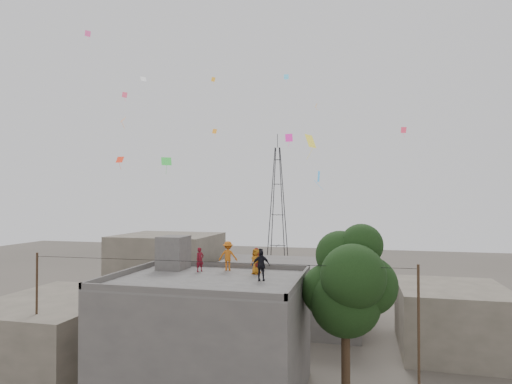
% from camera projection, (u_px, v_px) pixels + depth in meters
% --- Properties ---
extents(main_building, '(10.00, 8.00, 6.10)m').
position_uv_depth(main_building, '(208.00, 336.00, 22.80)').
color(main_building, '#54514F').
rests_on(main_building, ground).
extents(parapet, '(10.00, 8.00, 0.30)m').
position_uv_depth(parapet, '(208.00, 276.00, 22.86)').
color(parapet, '#54514F').
rests_on(parapet, main_building).
extents(stair_head_box, '(1.60, 1.80, 2.00)m').
position_uv_depth(stair_head_box, '(173.00, 252.00, 26.17)').
color(stair_head_box, '#54514F').
rests_on(stair_head_box, main_building).
extents(neighbor_west, '(8.00, 10.00, 4.00)m').
position_uv_depth(neighbor_west, '(57.00, 330.00, 27.37)').
color(neighbor_west, '#5F584B').
rests_on(neighbor_west, ground).
extents(neighbor_north, '(12.00, 9.00, 5.00)m').
position_uv_depth(neighbor_north, '(288.00, 293.00, 35.90)').
color(neighbor_north, '#54514F').
rests_on(neighbor_north, ground).
extents(neighbor_northwest, '(9.00, 8.00, 7.00)m').
position_uv_depth(neighbor_northwest, '(168.00, 271.00, 40.75)').
color(neighbor_northwest, '#5F584B').
rests_on(neighbor_northwest, ground).
extents(neighbor_east, '(7.00, 8.00, 4.40)m').
position_uv_depth(neighbor_east, '(453.00, 319.00, 29.12)').
color(neighbor_east, '#5F584B').
rests_on(neighbor_east, ground).
extents(tree, '(4.90, 4.60, 9.10)m').
position_uv_depth(tree, '(349.00, 283.00, 21.66)').
color(tree, black).
rests_on(tree, ground).
extents(utility_line, '(20.12, 0.62, 7.40)m').
position_uv_depth(utility_line, '(208.00, 329.00, 21.48)').
color(utility_line, black).
rests_on(utility_line, ground).
extents(transmission_tower, '(2.97, 2.97, 20.01)m').
position_uv_depth(transmission_tower, '(278.00, 208.00, 62.69)').
color(transmission_tower, black).
rests_on(transmission_tower, ground).
extents(person_red_adult, '(0.65, 0.59, 1.50)m').
position_uv_depth(person_red_adult, '(257.00, 261.00, 24.35)').
color(person_red_adult, maroon).
rests_on(person_red_adult, main_building).
extents(person_orange_child, '(0.85, 0.79, 1.46)m').
position_uv_depth(person_orange_child, '(256.00, 261.00, 24.33)').
color(person_orange_child, '#AE6313').
rests_on(person_orange_child, main_building).
extents(person_dark_child, '(0.79, 0.72, 1.32)m').
position_uv_depth(person_dark_child, '(260.00, 260.00, 25.48)').
color(person_dark_child, black).
rests_on(person_dark_child, main_building).
extents(person_dark_adult, '(1.02, 0.70, 1.60)m').
position_uv_depth(person_dark_adult, '(261.00, 265.00, 22.38)').
color(person_dark_adult, black).
rests_on(person_dark_adult, main_building).
extents(person_orange_adult, '(1.19, 0.76, 1.74)m').
position_uv_depth(person_orange_adult, '(228.00, 256.00, 25.60)').
color(person_orange_adult, '#CC6517').
rests_on(person_orange_adult, main_building).
extents(person_red_child, '(0.56, 0.62, 1.41)m').
position_uv_depth(person_red_child, '(200.00, 260.00, 25.15)').
color(person_red_child, maroon).
rests_on(person_red_child, main_building).
extents(kites, '(20.46, 17.08, 9.96)m').
position_uv_depth(kites, '(227.00, 123.00, 28.11)').
color(kites, red).
rests_on(kites, ground).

